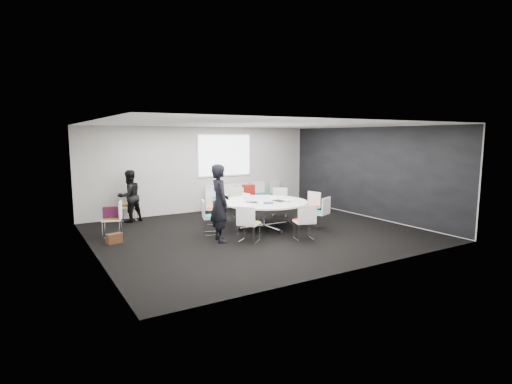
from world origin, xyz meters
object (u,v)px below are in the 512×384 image
chair_ring_d (215,214)px  chair_back_a (214,204)px  chair_ring_b (279,208)px  chair_ring_h (319,219)px  chair_ring_e (211,223)px  chair_back_c (245,201)px  chair_spare_left (113,226)px  chair_back_e (278,197)px  laptop (253,202)px  chair_ring_c (239,208)px  chair_back_d (261,199)px  chair_back_b (231,202)px  conference_table (264,207)px  brown_bag (114,239)px  cup (260,198)px  chair_ring_g (304,229)px  chair_ring_a (310,213)px  maroon_bag (111,212)px  person_main (220,203)px  person_back (129,196)px  chair_person_back (129,212)px

chair_ring_d → chair_back_a: bearing=-157.3°
chair_ring_b → chair_ring_h: same height
chair_ring_e → chair_ring_d: bearing=166.5°
chair_ring_d → chair_back_c: size_ratio=1.00×
chair_back_c → chair_spare_left: (-4.73, -1.65, 0.00)m
chair_back_e → laptop: (-2.72, -2.79, 0.47)m
chair_ring_c → chair_back_d: bearing=-138.1°
chair_back_b → laptop: 2.88m
conference_table → chair_back_b: 2.78m
chair_back_c → chair_back_e: size_ratio=1.00×
conference_table → chair_ring_d: 1.48m
chair_ring_b → brown_bag: chair_ring_b is taller
chair_ring_b → cup: bearing=73.4°
chair_spare_left → cup: chair_spare_left is taller
chair_ring_g → chair_spare_left: 4.77m
chair_back_a → chair_spare_left: size_ratio=1.00×
chair_ring_a → maroon_bag: bearing=64.5°
chair_ring_g → chair_back_a: bearing=112.2°
chair_ring_a → chair_ring_b: size_ratio=1.00×
person_main → maroon_bag: bearing=58.5°
chair_ring_h → cup: chair_ring_h is taller
chair_back_c → chair_back_e: (1.42, 0.05, 0.00)m
chair_ring_e → laptop: bearing=104.4°
chair_ring_g → chair_back_c: bearing=97.3°
conference_table → laptop: size_ratio=6.57×
chair_back_d → person_back: size_ratio=0.58×
chair_back_b → person_main: size_ratio=0.48×
chair_ring_d → chair_back_d: (2.57, 1.71, 0.00)m
chair_ring_g → cup: (-0.13, 1.88, 0.50)m
chair_person_back → chair_spare_left: bearing=67.4°
chair_back_d → cup: size_ratio=9.78×
chair_ring_c → chair_ring_h: (1.00, -2.67, 0.00)m
chair_back_b → chair_ring_e: bearing=58.6°
cup → maroon_bag: 3.90m
brown_bag → chair_back_c: bearing=25.9°
person_main → chair_ring_g: bearing=-108.6°
chair_back_c → cup: 2.70m
chair_ring_d → conference_table: bearing=89.1°
maroon_bag → brown_bag: (-0.10, -0.72, -0.50)m
person_back → cup: size_ratio=16.94×
chair_ring_c → chair_back_d: (1.46, 1.07, 0.00)m
chair_ring_b → person_main: size_ratio=0.48×
chair_ring_c → chair_person_back: (-3.14, 1.07, 0.00)m
chair_back_e → chair_ring_g: bearing=52.8°
chair_ring_d → maroon_bag: (-2.83, 0.02, 0.34)m
chair_spare_left → chair_ring_b: bearing=-72.2°
conference_table → chair_back_e: 3.66m
chair_ring_d → brown_bag: bearing=-29.6°
conference_table → chair_ring_e: (-1.58, 0.05, -0.28)m
chair_ring_b → chair_spare_left: 5.01m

